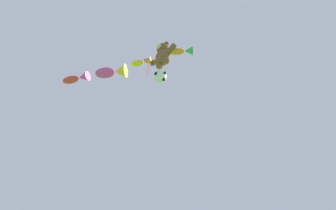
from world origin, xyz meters
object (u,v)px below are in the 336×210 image
Objects in this scene: fish_kite_goldfin at (142,62)px; fish_kite_crimson at (77,78)px; soccer_ball_kite at (160,77)px; diamond_kite at (149,62)px; fish_kite_magenta at (113,72)px; fish_kite_tangerine at (183,51)px; teddy_bear_kite at (163,55)px.

fish_kite_goldfin is 5.50m from fish_kite_crimson.
diamond_kite is at bearing 159.66° from soccer_ball_kite.
fish_kite_magenta is at bearing -156.58° from fish_kite_goldfin.
fish_kite_tangerine is 5.36m from diamond_kite.
teddy_bear_kite is at bearing 22.30° from fish_kite_magenta.
fish_kite_magenta is at bearing -156.12° from fish_kite_tangerine.
teddy_bear_kite is 1.81m from soccer_ball_kite.
fish_kite_crimson is (-2.82, -1.37, 0.46)m from fish_kite_magenta.
fish_kite_crimson is (-6.46, -2.86, 0.42)m from teddy_bear_kite.
teddy_bear_kite is at bearing 20.64° from fish_kite_goldfin.
fish_kite_crimson reaches higher than soccer_ball_kite.
fish_kite_crimson reaches higher than fish_kite_magenta.
fish_kite_tangerine is 2.97m from fish_kite_goldfin.
fish_kite_crimson is at bearing -155.37° from fish_kite_tangerine.
diamond_kite is at bearing 172.92° from fish_kite_tangerine.
soccer_ball_kite is 0.60× the size of fish_kite_tangerine.
fish_kite_goldfin is at bearing -159.36° from teddy_bear_kite.
fish_kite_magenta is at bearing -105.30° from diamond_kite.
fish_kite_magenta is at bearing -157.70° from teddy_bear_kite.
fish_kite_tangerine is 0.64× the size of fish_kite_magenta.
fish_kite_magenta is (-3.20, -1.75, 1.70)m from soccer_ball_kite.
fish_kite_crimson reaches higher than fish_kite_goldfin.
soccer_ball_kite is (-0.44, 0.25, -1.74)m from teddy_bear_kite.
fish_kite_crimson is (-6.02, -3.12, 2.16)m from soccer_ball_kite.
fish_kite_crimson reaches higher than fish_kite_tangerine.
fish_kite_crimson is at bearing -155.15° from fish_kite_goldfin.
teddy_bear_kite is at bearing 23.90° from fish_kite_crimson.
diamond_kite reaches higher than fish_kite_crimson.
soccer_ball_kite is 2.35m from fish_kite_tangerine.
fish_kite_tangerine is 0.55× the size of diamond_kite.
teddy_bear_kite reaches higher than fish_kite_goldfin.
teddy_bear_kite is at bearing -21.91° from diamond_kite.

